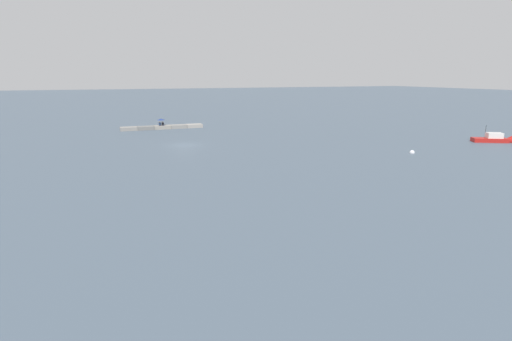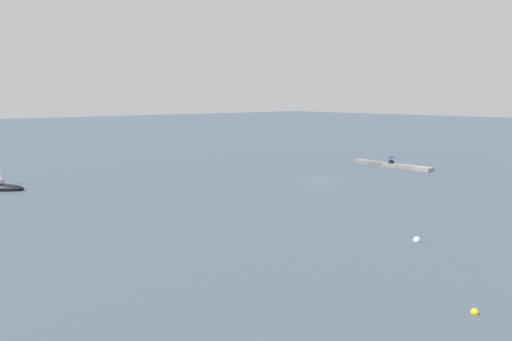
{
  "view_description": "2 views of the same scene",
  "coord_description": "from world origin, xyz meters",
  "px_view_note": "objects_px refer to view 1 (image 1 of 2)",
  "views": [
    {
      "loc": [
        11.14,
        55.38,
        9.57
      ],
      "look_at": [
        -0.51,
        26.11,
        2.08
      ],
      "focal_mm": 28.13,
      "sensor_mm": 36.0,
      "label": 1
    },
    {
      "loc": [
        -45.01,
        51.55,
        12.0
      ],
      "look_at": [
        -1.74,
        14.03,
        2.97
      ],
      "focal_mm": 32.49,
      "sensor_mm": 36.0,
      "label": 2
    }
  ],
  "objects_px": {
    "motorboat_red_near": "(496,140)",
    "mooring_buoy_mid": "(412,153)",
    "umbrella_open_navy": "(161,119)",
    "person_seated_dark_left": "(163,124)",
    "person_seated_blue_right": "(160,124)"
  },
  "relations": [
    {
      "from": "motorboat_red_near",
      "to": "mooring_buoy_mid",
      "type": "bearing_deg",
      "value": -53.49
    },
    {
      "from": "umbrella_open_navy",
      "to": "motorboat_red_near",
      "type": "xyz_separation_m",
      "value": [
        -43.42,
        33.32,
        -1.43
      ]
    },
    {
      "from": "person_seated_dark_left",
      "to": "umbrella_open_navy",
      "type": "xyz_separation_m",
      "value": [
        0.28,
        -0.08,
        0.87
      ]
    },
    {
      "from": "person_seated_blue_right",
      "to": "motorboat_red_near",
      "type": "relative_size",
      "value": 0.13
    },
    {
      "from": "motorboat_red_near",
      "to": "mooring_buoy_mid",
      "type": "xyz_separation_m",
      "value": [
        17.8,
        2.32,
        -0.22
      ]
    },
    {
      "from": "person_seated_dark_left",
      "to": "motorboat_red_near",
      "type": "height_order",
      "value": "motorboat_red_near"
    },
    {
      "from": "person_seated_dark_left",
      "to": "mooring_buoy_mid",
      "type": "xyz_separation_m",
      "value": [
        -25.33,
        35.57,
        -0.78
      ]
    },
    {
      "from": "person_seated_blue_right",
      "to": "motorboat_red_near",
      "type": "bearing_deg",
      "value": 142.84
    },
    {
      "from": "person_seated_blue_right",
      "to": "motorboat_red_near",
      "type": "distance_m",
      "value": 54.94
    },
    {
      "from": "mooring_buoy_mid",
      "to": "person_seated_blue_right",
      "type": "bearing_deg",
      "value": -53.99
    },
    {
      "from": "person_seated_dark_left",
      "to": "person_seated_blue_right",
      "type": "relative_size",
      "value": 1.0
    },
    {
      "from": "person_seated_dark_left",
      "to": "umbrella_open_navy",
      "type": "height_order",
      "value": "umbrella_open_navy"
    },
    {
      "from": "person_seated_dark_left",
      "to": "mooring_buoy_mid",
      "type": "relative_size",
      "value": 1.18
    },
    {
      "from": "person_seated_blue_right",
      "to": "umbrella_open_navy",
      "type": "xyz_separation_m",
      "value": [
        -0.28,
        -0.02,
        0.87
      ]
    },
    {
      "from": "person_seated_dark_left",
      "to": "mooring_buoy_mid",
      "type": "height_order",
      "value": "person_seated_dark_left"
    }
  ]
}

